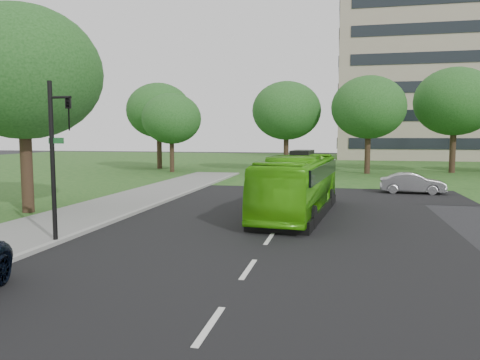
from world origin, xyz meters
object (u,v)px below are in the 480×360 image
at_px(office_building, 469,79).
at_px(tree_park_b, 286,111).
at_px(tree_park_d, 455,102).
at_px(tree_park_c, 369,107).
at_px(traffic_light, 57,149).
at_px(bus, 298,185).
at_px(tree_park_a, 171,119).
at_px(tree_park_f, 159,111).
at_px(sedan, 412,183).
at_px(tree_side_near, 22,73).

distance_m(office_building, tree_park_b, 41.35).
bearing_deg(tree_park_b, tree_park_d, 4.95).
distance_m(tree_park_c, traffic_light, 34.79).
bearing_deg(tree_park_d, tree_park_c, -161.04).
relative_size(tree_park_b, bus, 0.91).
height_order(office_building, traffic_light, office_building).
height_order(tree_park_a, tree_park_c, tree_park_c).
height_order(tree_park_f, traffic_light, tree_park_f).
distance_m(tree_park_b, traffic_light, 34.29).
bearing_deg(tree_park_b, tree_park_a, -162.48).
bearing_deg(sedan, tree_park_c, 11.44).
bearing_deg(tree_park_c, tree_park_d, 18.96).
distance_m(tree_park_a, tree_side_near, 24.90).
distance_m(tree_park_c, tree_side_near, 32.05).
relative_size(tree_park_a, sedan, 1.96).
relative_size(tree_park_c, traffic_light, 1.68).
relative_size(tree_park_d, bus, 1.02).
height_order(tree_park_b, sedan, tree_park_b).
xyz_separation_m(tree_park_c, tree_side_near, (-17.44, -26.89, 0.35)).
distance_m(tree_park_f, tree_side_near, 29.50).
height_order(tree_park_d, bus, tree_park_d).
distance_m(tree_park_c, bus, 25.64).
bearing_deg(tree_park_b, bus, -82.23).
xyz_separation_m(office_building, traffic_light, (-28.98, -66.27, -9.20)).
xyz_separation_m(tree_side_near, traffic_light, (5.38, -5.60, -3.43)).
relative_size(office_building, tree_side_near, 4.04).
height_order(office_building, tree_park_c, office_building).
xyz_separation_m(sedan, traffic_light, (-14.09, -17.41, 2.63)).
xyz_separation_m(tree_park_a, bus, (14.73, -22.67, -3.96)).
distance_m(tree_park_b, tree_park_c, 8.19).
bearing_deg(sedan, tree_park_a, 62.29).
bearing_deg(tree_park_f, tree_park_a, -54.46).
bearing_deg(tree_side_near, tree_park_c, 57.04).
relative_size(tree_park_c, bus, 0.93).
distance_m(tree_park_b, sedan, 20.14).
xyz_separation_m(office_building, tree_park_b, (-24.99, -32.34, -6.28)).
relative_size(office_building, tree_park_a, 5.06).
relative_size(tree_park_b, tree_park_c, 0.98).
bearing_deg(tree_park_d, tree_side_near, -130.87).
height_order(office_building, sedan, office_building).
bearing_deg(tree_side_near, traffic_light, -46.15).
xyz_separation_m(tree_park_b, tree_side_near, (-9.38, -28.32, 0.51)).
bearing_deg(tree_park_b, tree_side_near, -108.32).
distance_m(office_building, tree_park_c, 38.27).
relative_size(office_building, bus, 3.95).
bearing_deg(office_building, sedan, -106.95).
height_order(office_building, tree_park_b, office_building).
relative_size(tree_park_c, tree_park_f, 0.99).
bearing_deg(sedan, office_building, -13.21).
bearing_deg(tree_park_f, sedan, -35.41).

